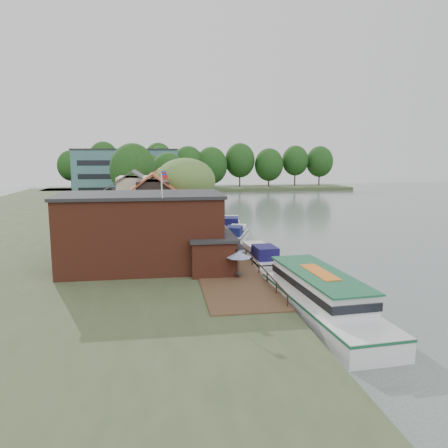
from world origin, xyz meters
name	(u,v)px	position (x,y,z in m)	size (l,w,h in m)	color
ground	(297,268)	(0.00, 0.00, 0.00)	(260.00, 260.00, 0.00)	#4B5755
land_bank	(68,221)	(-30.00, 35.00, 0.50)	(50.00, 140.00, 1.00)	#384728
quay_deck	(211,242)	(-8.00, 10.00, 1.05)	(6.00, 50.00, 0.10)	#47301E
quay_rail	(231,237)	(-5.30, 10.50, 1.50)	(0.20, 49.00, 1.00)	black
pub	(163,230)	(-14.00, -1.00, 4.65)	(20.00, 11.00, 7.30)	maroon
hotel_block	(127,173)	(-22.00, 70.00, 7.15)	(25.40, 12.40, 12.30)	#38666B
cottage_a	(153,206)	(-15.00, 14.00, 5.25)	(8.60, 7.60, 8.50)	black
cottage_b	(134,199)	(-18.00, 24.00, 5.25)	(9.60, 8.60, 8.50)	beige
cottage_c	(160,193)	(-14.00, 33.00, 5.25)	(7.60, 7.60, 8.50)	black
willow	(185,195)	(-10.50, 19.00, 6.21)	(8.60, 8.60, 10.43)	#476B2D
umbrella_0	(239,264)	(-7.42, -6.18, 2.29)	(2.19, 2.19, 2.38)	navy
umbrella_1	(232,259)	(-7.65, -3.96, 2.29)	(2.15, 2.15, 2.38)	#1C4A9C
umbrella_2	(229,253)	(-7.57, -1.45, 2.29)	(2.40, 2.40, 2.38)	#1F1C9B
umbrella_3	(231,245)	(-6.75, 2.28, 2.29)	(2.05, 2.05, 2.38)	navy
umbrella_4	(220,239)	(-7.36, 5.79, 2.29)	(2.05, 2.05, 2.38)	navy
umbrella_5	(216,235)	(-7.51, 8.38, 2.29)	(2.29, 2.29, 2.38)	navy
cruiser_0	(292,276)	(-2.64, -6.50, 1.11)	(2.98, 9.24, 2.21)	white
cruiser_1	(260,254)	(-3.50, 2.32, 1.20)	(3.21, 9.92, 2.41)	white
cruiser_2	(236,232)	(-3.71, 15.96, 1.12)	(3.02, 9.35, 2.24)	silver
cruiser_3	(231,223)	(-3.27, 23.14, 1.25)	(3.32, 10.28, 2.51)	white
tour_boat	(323,297)	(-2.61, -14.02, 1.70)	(4.36, 15.52, 3.39)	silver
swan	(305,296)	(-2.37, -9.41, 0.22)	(0.44, 0.44, 0.44)	white
bank_tree_0	(133,178)	(-18.97, 41.33, 7.50)	(8.64, 8.64, 13.01)	#143811
bank_tree_1	(168,179)	(-12.19, 50.02, 6.66)	(7.31, 7.31, 11.32)	#143811
bank_tree_2	(147,178)	(-16.72, 57.95, 6.58)	(7.48, 7.48, 11.15)	#143811
bank_tree_3	(166,174)	(-12.01, 78.05, 6.48)	(6.64, 6.64, 10.97)	#143811
bank_tree_4	(144,174)	(-18.15, 85.13, 6.16)	(6.14, 6.14, 10.32)	#143811
bank_tree_5	(161,168)	(-13.39, 92.56, 7.72)	(6.39, 6.39, 13.43)	#143811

